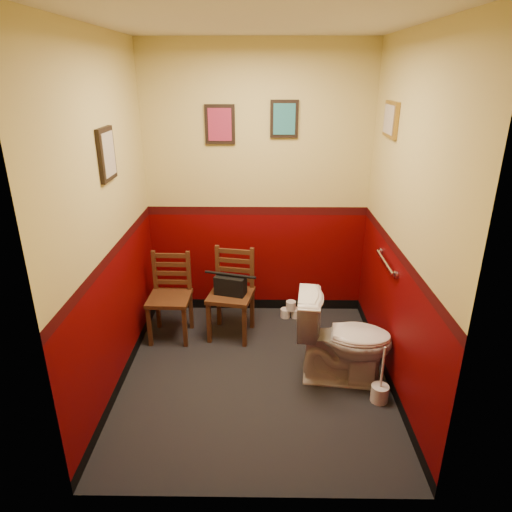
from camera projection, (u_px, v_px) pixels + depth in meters
The scene contains 17 objects.
floor at pixel (256, 376), 3.89m from camera, with size 2.20×2.40×0.00m, color black.
ceiling at pixel (255, 21), 2.88m from camera, with size 2.20×2.40×0.00m, color silver.
wall_back at pixel (257, 187), 4.49m from camera, with size 2.20×2.70×0.00m, color #500204.
wall_front at pixel (252, 300), 2.27m from camera, with size 2.20×2.70×0.00m, color #500204.
wall_left at pixel (108, 224), 3.39m from camera, with size 2.40×2.70×0.00m, color #500204.
wall_right at pixel (404, 225), 3.37m from camera, with size 2.40×2.70×0.00m, color #500204.
grab_bar at pixel (386, 262), 3.75m from camera, with size 0.05×0.56×0.06m.
framed_print_back_a at pixel (220, 124), 4.26m from camera, with size 0.28×0.04×0.36m.
framed_print_back_b at pixel (284, 119), 4.23m from camera, with size 0.26×0.04×0.34m.
framed_print_left at pixel (107, 154), 3.30m from camera, with size 0.04×0.30×0.38m.
framed_print_right at pixel (391, 119), 3.66m from camera, with size 0.04×0.34×0.28m.
toilet at pixel (344, 339), 3.71m from camera, with size 0.44×0.78×0.76m, color white.
toilet_brush at pixel (380, 392), 3.56m from camera, with size 0.14×0.14×0.49m.
chair_left at pixel (170, 296), 4.35m from camera, with size 0.40×0.40×0.83m.
chair_right at pixel (232, 294), 4.37m from camera, with size 0.47×0.47×0.86m.
handbag at pixel (230, 285), 4.30m from camera, with size 0.31×0.22×0.21m.
tp_stack at pixel (291, 311), 4.79m from camera, with size 0.22×0.11×0.19m.
Camera 1 is at (0.05, -3.22, 2.40)m, focal length 32.00 mm.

